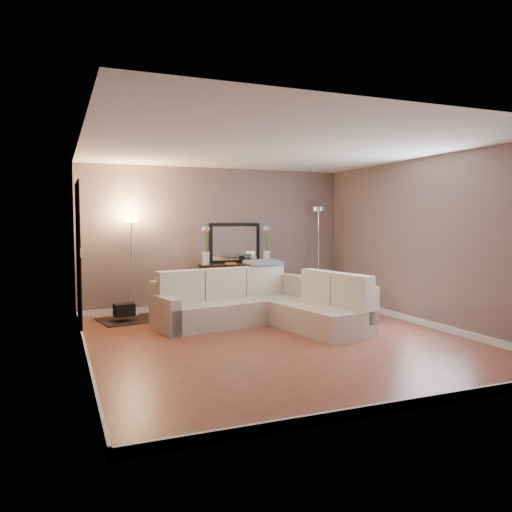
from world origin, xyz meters
name	(u,v)px	position (x,y,z in m)	size (l,w,h in m)	color
floor	(278,340)	(0.00, 0.00, -0.01)	(5.00, 5.50, 0.01)	brown
ceiling	(278,147)	(0.00, 0.00, 2.60)	(5.00, 5.50, 0.01)	white
wall_back	(217,239)	(0.00, 2.76, 1.30)	(5.00, 0.02, 2.60)	#7C6760
wall_front	(414,260)	(0.00, -2.76, 1.30)	(5.00, 0.02, 2.60)	#7C6760
wall_left	(82,249)	(-2.51, 0.00, 1.30)	(0.02, 5.50, 2.60)	#7C6760
wall_right	(427,242)	(2.51, 0.00, 1.30)	(0.02, 5.50, 2.60)	#7C6760
baseboard_back	(218,305)	(0.00, 2.73, 0.05)	(5.00, 0.03, 0.10)	white
baseboard_front	(409,404)	(0.00, -2.73, 0.05)	(5.00, 0.03, 0.10)	white
baseboard_left	(86,354)	(-2.48, 0.00, 0.05)	(0.03, 5.50, 0.10)	white
baseboard_right	(423,323)	(2.48, 0.00, 0.05)	(0.03, 5.50, 0.10)	white
doorway	(78,256)	(-2.48, 1.70, 1.10)	(0.02, 1.20, 2.20)	black
switch_plate	(81,253)	(-2.48, 0.85, 1.20)	(0.02, 0.08, 0.12)	white
sectional_sofa	(262,305)	(0.18, 0.97, 0.32)	(2.86, 2.48, 0.87)	beige
throw_blanket	(264,262)	(0.48, 1.65, 0.92)	(0.62, 0.36, 0.05)	gray
console_table	(232,284)	(0.21, 2.48, 0.47)	(1.39, 0.50, 0.84)	black
leaning_mirror	(235,243)	(0.31, 2.65, 1.21)	(0.96, 0.14, 0.75)	black
table_decor	(237,263)	(0.29, 2.44, 0.86)	(0.58, 0.15, 0.14)	orange
flower_vase_left	(206,249)	(-0.28, 2.53, 1.13)	(0.16, 0.14, 0.72)	silver
flower_vase_right	(267,248)	(0.87, 2.42, 1.13)	(0.16, 0.14, 0.72)	silver
floor_lamp_lit	(132,247)	(-1.59, 2.49, 1.18)	(0.28, 0.28, 1.67)	silver
floor_lamp_unlit	(318,236)	(1.96, 2.42, 1.34)	(0.33, 0.33, 1.90)	silver
charcoal_rug	(134,319)	(-1.63, 2.16, 0.01)	(1.09, 0.82, 0.01)	black
black_bag	(124,310)	(-1.79, 2.04, 0.20)	(0.31, 0.22, 0.20)	black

